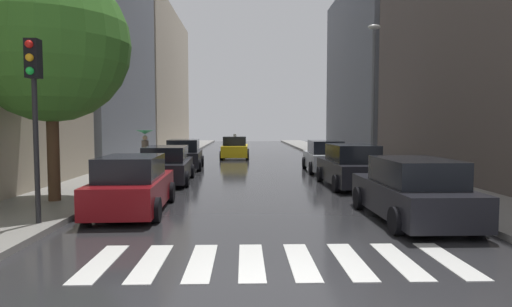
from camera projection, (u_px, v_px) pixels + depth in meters
ground_plane at (252, 161)px, 30.20m from camera, size 28.00×72.00×0.04m
sidewalk_left at (158, 160)px, 30.01m from camera, size 3.00×72.00×0.15m
sidewalk_right at (345, 159)px, 30.37m from camera, size 3.00×72.00×0.15m
crosswalk_stripes at (276, 261)px, 7.87m from camera, size 6.75×2.20×0.01m
building_left_far at (148, 80)px, 47.52m from camera, size 6.00×21.53×14.73m
building_right_mid at (380, 71)px, 36.99m from camera, size 6.00×16.32×14.17m
parked_car_left_nearest at (132, 186)px, 12.35m from camera, size 2.11×4.51×1.60m
parked_car_left_second at (167, 165)px, 18.68m from camera, size 2.30×4.81×1.56m
parked_car_left_third at (184, 155)px, 24.48m from camera, size 2.21×4.32×1.66m
parked_car_right_nearest at (412, 191)px, 11.24m from camera, size 2.11×4.68×1.61m
parked_car_right_second at (351, 167)px, 17.51m from camera, size 2.14×4.68×1.69m
parked_car_right_third at (324, 157)px, 23.13m from camera, size 2.05×4.60×1.64m
taxi_midroad at (235, 148)px, 32.17m from camera, size 2.12×4.33×1.81m
pedestrian_foreground at (145, 142)px, 22.53m from camera, size 0.91×0.91×2.05m
street_tree_left at (50, 44)px, 13.07m from camera, size 4.72×4.72×7.13m
traffic_light_left_corner at (34, 90)px, 10.09m from camera, size 0.30×0.42×4.30m
lamp_post_right at (373, 88)px, 20.62m from camera, size 0.60×0.28×7.03m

